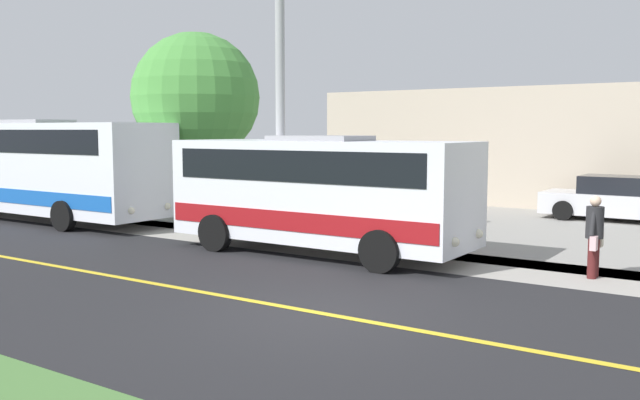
% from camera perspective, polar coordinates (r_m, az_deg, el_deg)
% --- Properties ---
extents(ground_plane, '(120.00, 120.00, 0.00)m').
position_cam_1_polar(ground_plane, '(11.13, 0.08, -9.43)').
color(ground_plane, '#477238').
extents(road_surface, '(8.00, 100.00, 0.01)m').
position_cam_1_polar(road_surface, '(11.12, 0.08, -9.41)').
color(road_surface, black).
rests_on(road_surface, ground).
extents(sidewalk, '(2.40, 100.00, 0.01)m').
position_cam_1_polar(sidewalk, '(15.61, 10.76, -5.07)').
color(sidewalk, '#9E9991').
rests_on(sidewalk, ground).
extents(road_centre_line, '(0.16, 100.00, 0.00)m').
position_cam_1_polar(road_centre_line, '(11.12, 0.08, -9.39)').
color(road_centre_line, gold).
rests_on(road_centre_line, ground).
extents(shuttle_bus_front, '(2.64, 7.43, 2.80)m').
position_cam_1_polar(shuttle_bus_front, '(16.20, 0.02, 0.93)').
color(shuttle_bus_front, white).
rests_on(shuttle_bus_front, ground).
extents(transit_bus_rear, '(2.73, 11.90, 3.26)m').
position_cam_1_polar(transit_bus_rear, '(24.77, -23.29, 2.73)').
color(transit_bus_rear, white).
rests_on(transit_bus_rear, ground).
extents(pedestrian_with_bags, '(0.72, 0.34, 1.64)m').
position_cam_1_polar(pedestrian_with_bags, '(14.62, 21.86, -2.65)').
color(pedestrian_with_bags, '#4C1919').
rests_on(pedestrian_with_bags, ground).
extents(street_light_pole, '(1.97, 0.24, 7.05)m').
position_cam_1_polar(street_light_pole, '(17.37, -3.60, 9.11)').
color(street_light_pole, '#9E9EA3').
rests_on(street_light_pole, ground).
extents(parked_car_near, '(2.09, 4.43, 1.45)m').
position_cam_1_polar(parked_car_near, '(24.16, 23.38, 0.04)').
color(parked_car_near, silver).
rests_on(parked_car_near, ground).
extents(tree_curbside, '(4.13, 4.13, 6.05)m').
position_cam_1_polar(tree_curbside, '(22.69, -10.28, 8.40)').
color(tree_curbside, '#4C3826').
rests_on(tree_curbside, ground).
extents(commercial_building, '(10.00, 19.61, 4.54)m').
position_cam_1_polar(commercial_building, '(31.08, 21.26, 4.24)').
color(commercial_building, '#B7A893').
rests_on(commercial_building, ground).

